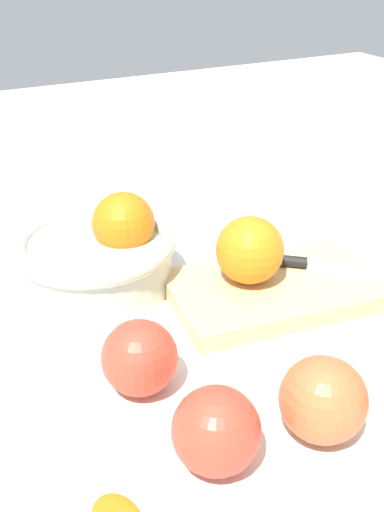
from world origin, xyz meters
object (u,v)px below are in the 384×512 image
object	(u,v)px
orange_on_board	(250,250)
apple_front_center	(323,400)
apple_front_left_2	(140,358)
knife	(316,265)
apple_front_left	(216,431)
bowl	(99,253)
cutting_board	(273,290)

from	to	relation	value
orange_on_board	apple_front_center	size ratio (longest dim) A/B	1.05
apple_front_left_2	knife	bearing A→B (deg)	16.31
knife	apple_front_left	bearing A→B (deg)	-142.11
bowl	cutting_board	xyz separation A→B (m)	(0.17, -0.12, -0.03)
orange_on_board	knife	bearing A→B (deg)	-10.34
bowl	cutting_board	distance (m)	0.21
knife	apple_front_left	size ratio (longest dim) A/B	1.83
cutting_board	apple_front_center	xyz separation A→B (m)	(-0.08, -0.20, 0.03)
knife	apple_front_center	bearing A→B (deg)	-126.04
apple_front_center	apple_front_left	bearing A→B (deg)	173.53
apple_front_left	knife	bearing A→B (deg)	37.89
apple_front_center	apple_front_left_2	bearing A→B (deg)	133.60
apple_front_center	cutting_board	bearing A→B (deg)	67.11
orange_on_board	apple_front_left	distance (m)	0.26
apple_front_left	apple_front_center	distance (m)	0.10
orange_on_board	knife	world-z (taller)	orange_on_board
bowl	knife	xyz separation A→B (m)	(0.23, -0.12, -0.02)
knife	apple_front_left_2	distance (m)	0.27
bowl	cutting_board	size ratio (longest dim) A/B	0.82
knife	apple_front_left_2	xyz separation A→B (m)	(-0.26, -0.08, 0.01)
orange_on_board	knife	distance (m)	0.09
cutting_board	apple_front_left	bearing A→B (deg)	-134.09
knife	apple_front_left	world-z (taller)	apple_front_left
cutting_board	apple_front_left_2	bearing A→B (deg)	-159.65
orange_on_board	knife	xyz separation A→B (m)	(0.09, -0.02, -0.03)
orange_on_board	apple_front_left_2	bearing A→B (deg)	-152.24
cutting_board	apple_front_center	distance (m)	0.21
bowl	knife	bearing A→B (deg)	-27.53
apple_front_left_2	cutting_board	bearing A→B (deg)	20.35
knife	apple_front_left_2	world-z (taller)	apple_front_left_2
cutting_board	apple_front_left	size ratio (longest dim) A/B	3.32
apple_front_left_2	apple_front_center	size ratio (longest dim) A/B	0.96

